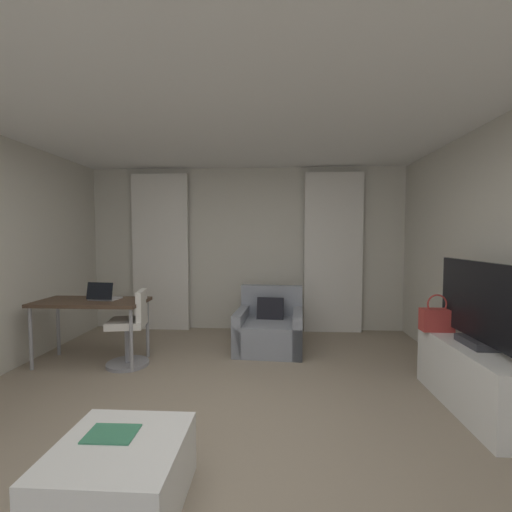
# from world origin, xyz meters

# --- Properties ---
(ground_plane) EXTENTS (12.00, 12.00, 0.00)m
(ground_plane) POSITION_xyz_m (0.00, 0.00, 0.00)
(ground_plane) COLOR gray
(wall_window) EXTENTS (5.12, 0.06, 2.60)m
(wall_window) POSITION_xyz_m (0.00, 3.03, 1.30)
(wall_window) COLOR beige
(wall_window) RESTS_ON ground
(ceiling) EXTENTS (5.12, 6.12, 0.06)m
(ceiling) POSITION_xyz_m (0.00, 0.00, 2.63)
(ceiling) COLOR white
(ceiling) RESTS_ON wall_left
(curtain_left_panel) EXTENTS (0.90, 0.06, 2.50)m
(curtain_left_panel) POSITION_xyz_m (-1.38, 2.90, 1.25)
(curtain_left_panel) COLOR silver
(curtain_left_panel) RESTS_ON ground
(curtain_right_panel) EXTENTS (0.90, 0.06, 2.50)m
(curtain_right_panel) POSITION_xyz_m (1.38, 2.90, 1.25)
(curtain_right_panel) COLOR silver
(curtain_right_panel) RESTS_ON ground
(armchair) EXTENTS (0.93, 0.92, 0.81)m
(armchair) POSITION_xyz_m (0.40, 2.03, 0.26)
(armchair) COLOR gray
(armchair) RESTS_ON ground
(desk) EXTENTS (1.26, 0.59, 0.75)m
(desk) POSITION_xyz_m (-1.70, 1.39, 0.68)
(desk) COLOR #4C3828
(desk) RESTS_ON ground
(desk_chair) EXTENTS (0.48, 0.48, 0.88)m
(desk_chair) POSITION_xyz_m (-1.22, 1.34, 0.39)
(desk_chair) COLOR gray
(desk_chair) RESTS_ON ground
(laptop) EXTENTS (0.34, 0.28, 0.22)m
(laptop) POSITION_xyz_m (-1.57, 1.43, 0.80)
(laptop) COLOR #ADADB2
(laptop) RESTS_ON desk
(coffee_table) EXTENTS (0.69, 0.70, 0.37)m
(coffee_table) POSITION_xyz_m (-0.39, -0.72, 0.19)
(coffee_table) COLOR white
(coffee_table) RESTS_ON ground
(magazine_open) EXTENTS (0.28, 0.20, 0.01)m
(magazine_open) POSITION_xyz_m (-0.47, -0.65, 0.38)
(magazine_open) COLOR #387F5B
(magazine_open) RESTS_ON coffee_table
(tv_console) EXTENTS (0.45, 1.30, 0.57)m
(tv_console) POSITION_xyz_m (2.20, 0.49, 0.28)
(tv_console) COLOR white
(tv_console) RESTS_ON ground
(tv_flatscreen) EXTENTS (0.20, 1.15, 0.73)m
(tv_flatscreen) POSITION_xyz_m (2.20, 0.49, 0.92)
(tv_flatscreen) COLOR #333338
(tv_flatscreen) RESTS_ON tv_console
(handbag_primary) EXTENTS (0.30, 0.14, 0.37)m
(handbag_primary) POSITION_xyz_m (2.07, 0.95, 0.69)
(handbag_primary) COLOR #B73833
(handbag_primary) RESTS_ON tv_console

